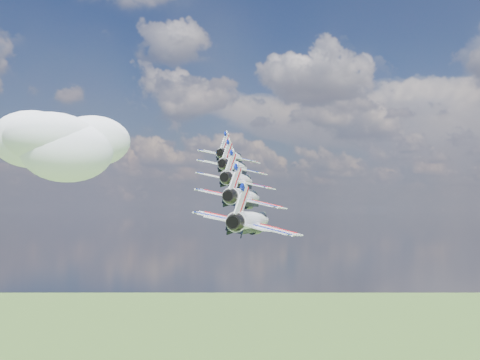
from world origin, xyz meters
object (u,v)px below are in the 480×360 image
Objects in this scene: jet_0 at (232,156)px; jet_3 at (246,197)px; jet_2 at (240,180)px; jet_4 at (253,221)px; jet_1 at (236,167)px.

jet_0 is 32.71m from jet_3.
jet_0 is 1.00× the size of jet_3.
jet_2 reaches higher than jet_4.
jet_2 is at bearing 109.22° from jet_3.
jet_2 is at bearing -70.78° from jet_0.
jet_3 is (13.98, -15.96, -5.04)m from jet_1.
jet_2 is 21.81m from jet_4.
jet_0 is 1.00× the size of jet_4.
jet_0 reaches higher than jet_3.
jet_1 is at bearing 109.22° from jet_3.
jet_0 is at bearing 109.22° from jet_3.
jet_4 is at bearing -70.78° from jet_1.
jet_1 is 21.81m from jet_3.
jet_1 is 32.71m from jet_4.
jet_4 is at bearing -70.78° from jet_0.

